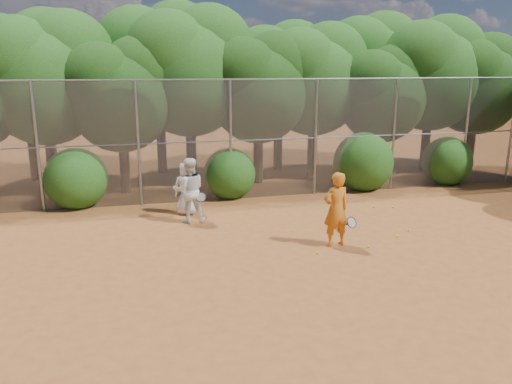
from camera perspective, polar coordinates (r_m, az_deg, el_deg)
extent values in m
plane|color=brown|center=(11.88, 7.68, -7.75)|extent=(80.00, 80.00, 0.00)
cylinder|color=gray|center=(16.64, -23.71, 4.66)|extent=(0.09, 0.09, 4.00)
cylinder|color=gray|center=(16.39, -13.30, 5.35)|extent=(0.09, 0.09, 4.00)
cylinder|color=gray|center=(16.69, -2.91, 5.87)|extent=(0.09, 0.09, 4.00)
cylinder|color=gray|center=(17.51, 6.82, 6.17)|extent=(0.09, 0.09, 4.00)
cylinder|color=gray|center=(18.78, 15.47, 6.30)|extent=(0.09, 0.09, 4.00)
cylinder|color=gray|center=(20.41, 22.89, 6.30)|extent=(0.09, 0.09, 4.00)
cylinder|color=gray|center=(16.74, 0.45, 12.78)|extent=(20.00, 0.05, 0.05)
cylinder|color=gray|center=(16.91, 0.43, 5.99)|extent=(20.00, 0.04, 0.04)
cube|color=slate|center=(16.91, 0.43, 5.99)|extent=(20.00, 0.02, 4.00)
cylinder|color=gray|center=(21.66, 27.17, 6.25)|extent=(0.09, 0.09, 4.00)
cylinder|color=black|center=(19.19, -22.31, 3.67)|extent=(0.38, 0.38, 2.52)
sphere|color=#1E4F13|center=(18.94, -23.02, 11.03)|extent=(4.03, 4.03, 4.03)
sphere|color=#1E4F13|center=(19.23, -20.69, 14.28)|extent=(3.23, 3.23, 3.23)
sphere|color=#1E4F13|center=(18.75, -25.58, 13.23)|extent=(3.02, 3.02, 3.02)
cylinder|color=black|center=(18.32, -14.80, 3.26)|extent=(0.36, 0.36, 2.17)
sphere|color=#12330B|center=(18.06, -15.23, 9.89)|extent=(3.47, 3.47, 3.47)
sphere|color=#12330B|center=(18.37, -13.18, 12.79)|extent=(2.78, 2.78, 2.78)
sphere|color=#12330B|center=(17.79, -17.39, 11.93)|extent=(2.60, 2.60, 2.60)
cylinder|color=black|center=(19.38, -7.41, 4.93)|extent=(0.39, 0.39, 2.66)
sphere|color=#1E4F13|center=(19.14, -7.66, 12.65)|extent=(4.26, 4.26, 4.26)
sphere|color=#1E4F13|center=(19.68, -5.35, 15.85)|extent=(3.40, 3.40, 3.40)
sphere|color=#1E4F13|center=(18.75, -9.97, 15.14)|extent=(3.19, 3.19, 3.19)
cylinder|color=black|center=(19.27, 0.24, 4.41)|extent=(0.37, 0.37, 2.27)
sphere|color=#12330B|center=(19.02, 0.25, 11.04)|extent=(3.64, 3.64, 3.64)
sphere|color=#12330B|center=(19.54, 2.12, 13.79)|extent=(2.91, 2.91, 2.91)
sphere|color=#12330B|center=(18.58, -1.49, 13.21)|extent=(2.73, 2.73, 2.73)
cylinder|color=black|center=(20.75, 6.43, 5.27)|extent=(0.38, 0.38, 2.45)
sphere|color=#1E4F13|center=(20.52, 6.62, 11.91)|extent=(3.92, 3.92, 3.92)
sphere|color=#1E4F13|center=(21.15, 8.37, 14.57)|extent=(3.14, 3.14, 3.14)
sphere|color=#1E4F13|center=(20.00, 5.09, 14.13)|extent=(2.94, 2.94, 2.94)
cylinder|color=black|center=(20.89, 13.84, 4.52)|extent=(0.36, 0.36, 2.10)
sphere|color=#12330B|center=(20.66, 14.18, 10.15)|extent=(3.36, 3.36, 3.36)
sphere|color=#12330B|center=(21.24, 15.53, 12.44)|extent=(2.69, 2.69, 2.69)
sphere|color=#12330B|center=(20.13, 13.13, 12.03)|extent=(2.52, 2.52, 2.52)
cylinder|color=black|center=(22.62, 18.83, 5.52)|extent=(0.39, 0.39, 2.59)
sphere|color=#1E4F13|center=(22.41, 19.35, 11.94)|extent=(4.14, 4.14, 4.14)
sphere|color=#1E4F13|center=(23.21, 20.77, 14.44)|extent=(3.32, 3.32, 3.32)
sphere|color=#1E4F13|center=(21.75, 18.34, 14.16)|extent=(3.11, 3.11, 3.11)
cylinder|color=black|center=(23.53, 23.31, 5.08)|extent=(0.37, 0.37, 2.31)
sphere|color=#12330B|center=(23.33, 23.86, 10.57)|extent=(3.70, 3.70, 3.70)
sphere|color=#12330B|center=(24.05, 24.98, 12.75)|extent=(2.96, 2.96, 2.96)
sphere|color=#12330B|center=(22.70, 23.16, 12.45)|extent=(2.77, 2.77, 2.77)
cylinder|color=black|center=(21.59, -24.13, 4.70)|extent=(0.39, 0.39, 2.62)
sphere|color=#1E4F13|center=(21.37, -24.83, 11.51)|extent=(4.20, 4.20, 4.20)
sphere|color=#1E4F13|center=(21.65, -22.68, 14.53)|extent=(3.36, 3.36, 3.36)
sphere|color=#1E4F13|center=(21.20, -27.23, 13.53)|extent=(3.15, 3.15, 3.15)
cylinder|color=black|center=(21.46, -10.77, 5.88)|extent=(0.40, 0.40, 2.80)
sphere|color=#1E4F13|center=(21.25, -11.12, 13.21)|extent=(4.48, 4.48, 4.48)
sphere|color=#1E4F13|center=(21.78, -8.88, 16.27)|extent=(3.58, 3.58, 3.58)
sphere|color=#1E4F13|center=(20.89, -13.42, 15.55)|extent=(3.36, 3.36, 3.36)
cylinder|color=black|center=(21.93, 2.52, 5.92)|extent=(0.38, 0.38, 2.52)
sphere|color=#1E4F13|center=(21.72, 2.59, 12.38)|extent=(4.03, 4.03, 4.03)
sphere|color=#1E4F13|center=(22.33, 4.37, 14.99)|extent=(3.23, 3.23, 3.23)
sphere|color=#1E4F13|center=(21.22, 0.97, 14.53)|extent=(3.02, 3.02, 3.02)
cylinder|color=black|center=(24.11, 12.49, 6.60)|extent=(0.40, 0.40, 2.73)
sphere|color=#1E4F13|center=(23.92, 12.84, 12.96)|extent=(4.37, 4.37, 4.37)
sphere|color=#1E4F13|center=(24.72, 14.40, 15.44)|extent=(3.49, 3.49, 3.49)
sphere|color=#1E4F13|center=(23.30, 11.59, 15.15)|extent=(3.28, 3.28, 3.28)
sphere|color=#1E4F13|center=(16.96, -19.89, 1.73)|extent=(2.00, 2.00, 2.00)
sphere|color=#1E4F13|center=(17.18, -3.06, 2.37)|extent=(1.80, 1.80, 1.80)
sphere|color=#1E4F13|center=(18.72, 12.17, 3.68)|extent=(2.20, 2.20, 2.20)
sphere|color=#1E4F13|center=(20.51, 20.99, 3.53)|extent=(1.90, 1.90, 1.90)
imported|color=orange|center=(12.56, 9.12, -1.99)|extent=(0.75, 0.55, 1.90)
torus|color=black|center=(12.61, 10.89, -3.44)|extent=(0.34, 0.26, 0.28)
cylinder|color=black|center=(12.77, 10.24, -3.67)|extent=(0.13, 0.26, 0.16)
imported|color=white|center=(15.27, -7.95, 0.43)|extent=(0.92, 0.76, 1.63)
ellipsoid|color=red|center=(15.11, -8.05, 3.28)|extent=(0.22, 0.22, 0.13)
sphere|color=#BDE229|center=(15.10, -6.74, 0.45)|extent=(0.07, 0.07, 0.07)
imported|color=white|center=(14.46, -7.65, 0.19)|extent=(0.94, 0.74, 1.89)
torus|color=black|center=(14.24, -6.30, -0.59)|extent=(0.34, 0.24, 0.27)
cylinder|color=black|center=(14.46, -6.21, -0.82)|extent=(0.09, 0.26, 0.17)
sphere|color=#BDE229|center=(14.39, 17.05, -4.18)|extent=(0.07, 0.07, 0.07)
sphere|color=#BDE229|center=(16.40, 13.35, -1.69)|extent=(0.07, 0.07, 0.07)
sphere|color=#BDE229|center=(12.85, 12.73, -6.09)|extent=(0.07, 0.07, 0.07)
sphere|color=#BDE229|center=(13.81, 15.82, -4.86)|extent=(0.07, 0.07, 0.07)
sphere|color=#BDE229|center=(12.22, 7.03, -6.92)|extent=(0.07, 0.07, 0.07)
sphere|color=#BDE229|center=(16.52, 15.36, -1.70)|extent=(0.07, 0.07, 0.07)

